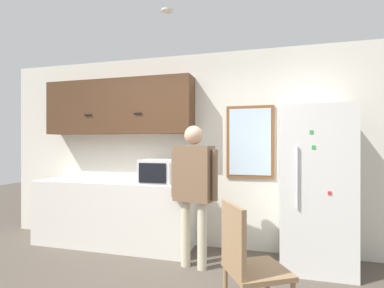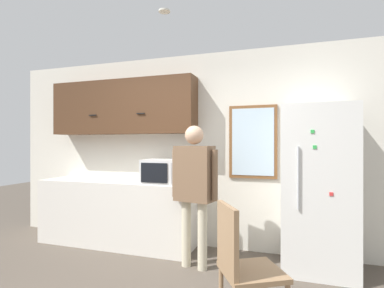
# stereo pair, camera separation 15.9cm
# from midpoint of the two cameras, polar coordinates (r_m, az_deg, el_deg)

# --- Properties ---
(back_wall) EXTENTS (6.00, 0.06, 2.70)m
(back_wall) POSITION_cam_midpoint_polar(r_m,az_deg,el_deg) (4.27, 1.74, -1.10)
(back_wall) COLOR silver
(back_wall) RESTS_ON ground_plane
(counter) EXTENTS (2.25, 0.63, 0.91)m
(counter) POSITION_cam_midpoint_polar(r_m,az_deg,el_deg) (4.50, -13.14, -12.55)
(counter) COLOR silver
(counter) RESTS_ON ground_plane
(upper_cabinets) EXTENTS (2.25, 0.34, 0.79)m
(upper_cabinets) POSITION_cam_midpoint_polar(r_m,az_deg,el_deg) (4.55, -12.15, 6.83)
(upper_cabinets) COLOR #51331E
(microwave) EXTENTS (0.52, 0.40, 0.32)m
(microwave) POSITION_cam_midpoint_polar(r_m,az_deg,el_deg) (3.98, -4.27, -5.26)
(microwave) COLOR white
(microwave) RESTS_ON counter
(person) EXTENTS (0.58, 0.31, 1.65)m
(person) POSITION_cam_midpoint_polar(r_m,az_deg,el_deg) (3.49, 1.74, -7.07)
(person) COLOR beige
(person) RESTS_ON ground_plane
(refrigerator) EXTENTS (0.78, 0.74, 1.87)m
(refrigerator) POSITION_cam_midpoint_polar(r_m,az_deg,el_deg) (3.75, 23.92, -7.67)
(refrigerator) COLOR white
(refrigerator) RESTS_ON ground_plane
(chair) EXTENTS (0.62, 0.62, 0.96)m
(chair) POSITION_cam_midpoint_polar(r_m,az_deg,el_deg) (2.58, 11.21, -20.94)
(chair) COLOR #997551
(chair) RESTS_ON ground_plane
(window) EXTENTS (0.63, 0.05, 0.97)m
(window) POSITION_cam_midpoint_polar(r_m,az_deg,el_deg) (4.06, 12.61, 0.41)
(window) COLOR brown
(ceiling_light) EXTENTS (0.11, 0.11, 0.01)m
(ceiling_light) POSITION_cam_midpoint_polar(r_m,az_deg,el_deg) (3.07, -3.66, 23.96)
(ceiling_light) COLOR white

